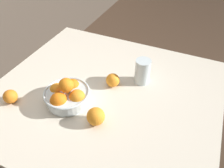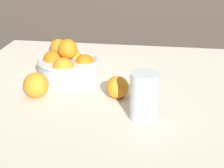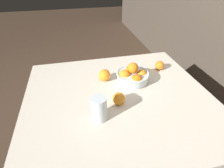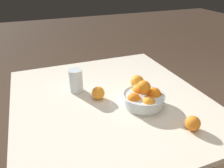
{
  "view_description": "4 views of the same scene",
  "coord_description": "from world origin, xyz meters",
  "px_view_note": "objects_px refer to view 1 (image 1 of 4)",
  "views": [
    {
      "loc": [
        -0.73,
        -0.37,
        1.49
      ],
      "look_at": [
        0.02,
        -0.03,
        0.77
      ],
      "focal_mm": 35.0,
      "sensor_mm": 36.0,
      "label": 1
    },
    {
      "loc": [
        0.21,
        -1.1,
        1.22
      ],
      "look_at": [
        0.05,
        -0.03,
        0.77
      ],
      "focal_mm": 60.0,
      "sensor_mm": 36.0,
      "label": 2
    },
    {
      "loc": [
        0.8,
        -0.23,
        1.4
      ],
      "look_at": [
        -0.02,
        -0.04,
        0.8
      ],
      "focal_mm": 28.0,
      "sensor_mm": 36.0,
      "label": 3
    },
    {
      "loc": [
        0.37,
        0.98,
        1.36
      ],
      "look_at": [
        -0.02,
        -0.02,
        0.79
      ],
      "focal_mm": 35.0,
      "sensor_mm": 36.0,
      "label": 4
    }
  ],
  "objects_px": {
    "orange_loose_front": "(113,80)",
    "orange_loose_aside": "(10,97)",
    "juice_glass": "(142,72)",
    "fruit_bowl": "(67,95)",
    "orange_loose_near_bowl": "(96,116)"
  },
  "relations": [
    {
      "from": "orange_loose_front",
      "to": "orange_loose_aside",
      "type": "height_order",
      "value": "orange_loose_front"
    },
    {
      "from": "juice_glass",
      "to": "orange_loose_aside",
      "type": "relative_size",
      "value": 2.01
    },
    {
      "from": "fruit_bowl",
      "to": "orange_loose_aside",
      "type": "distance_m",
      "value": 0.28
    },
    {
      "from": "fruit_bowl",
      "to": "orange_loose_aside",
      "type": "bearing_deg",
      "value": 113.6
    },
    {
      "from": "orange_loose_near_bowl",
      "to": "orange_loose_front",
      "type": "xyz_separation_m",
      "value": [
        0.26,
        0.03,
        -0.0
      ]
    },
    {
      "from": "fruit_bowl",
      "to": "orange_loose_aside",
      "type": "height_order",
      "value": "fruit_bowl"
    },
    {
      "from": "juice_glass",
      "to": "orange_loose_near_bowl",
      "type": "distance_m",
      "value": 0.36
    },
    {
      "from": "fruit_bowl",
      "to": "orange_loose_near_bowl",
      "type": "bearing_deg",
      "value": -107.32
    },
    {
      "from": "juice_glass",
      "to": "orange_loose_near_bowl",
      "type": "bearing_deg",
      "value": 164.77
    },
    {
      "from": "juice_glass",
      "to": "orange_loose_front",
      "type": "relative_size",
      "value": 1.9
    },
    {
      "from": "fruit_bowl",
      "to": "orange_loose_front",
      "type": "bearing_deg",
      "value": -36.78
    },
    {
      "from": "fruit_bowl",
      "to": "orange_loose_front",
      "type": "xyz_separation_m",
      "value": [
        0.2,
        -0.15,
        -0.01
      ]
    },
    {
      "from": "orange_loose_front",
      "to": "juice_glass",
      "type": "bearing_deg",
      "value": -54.16
    },
    {
      "from": "fruit_bowl",
      "to": "juice_glass",
      "type": "relative_size",
      "value": 1.62
    },
    {
      "from": "fruit_bowl",
      "to": "orange_loose_front",
      "type": "relative_size",
      "value": 3.07
    }
  ]
}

